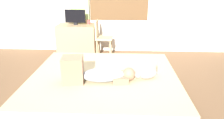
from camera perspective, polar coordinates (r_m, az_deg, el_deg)
name	(u,v)px	position (r m, az deg, el deg)	size (l,w,h in m)	color
ground_plane	(109,100)	(3.19, -0.96, -11.20)	(16.00, 16.00, 0.00)	brown
bed	(104,90)	(2.99, -2.12, -8.34)	(2.07, 1.89, 0.47)	brown
person_lying	(95,73)	(2.66, -4.63, -3.77)	(0.94, 0.36, 0.34)	#8C939E
cat	(147,74)	(2.77, 9.70, -4.00)	(0.34, 0.20, 0.21)	gray
desk	(77,40)	(5.07, -9.59, 5.41)	(0.90, 0.56, 0.74)	#997A56
tv_monitor	(75,17)	(4.96, -10.17, 11.56)	(0.48, 0.10, 0.35)	black
cup	(89,22)	(5.01, -6.53, 10.30)	(0.08, 0.08, 0.10)	#B23D38
chair_by_desk	(101,36)	(4.82, -3.04, 6.55)	(0.39, 0.39, 0.86)	tan
curtain_left	(80,1)	(5.18, -8.97, 15.74)	(0.44, 0.06, 2.51)	#ADCC75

